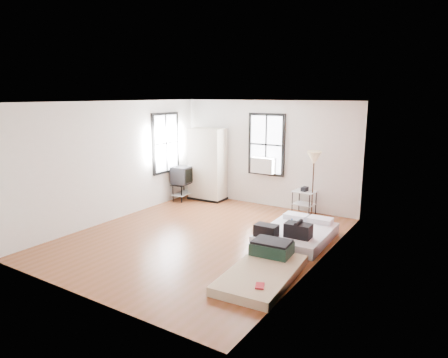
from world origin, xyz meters
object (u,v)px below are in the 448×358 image
Objects in this scene: mattress_main at (296,233)px; side_table at (304,196)px; mattress_bare at (264,267)px; floor_lamp at (314,161)px; tv_stand at (183,176)px; wardrobe at (207,164)px.

mattress_main is 2.54× the size of side_table.
mattress_main is at bearing 91.09° from mattress_bare.
tv_stand is at bearing -172.83° from floor_lamp.
wardrobe is 3.13m from floor_lamp.
side_table is (-0.71, 3.61, 0.35)m from mattress_bare.
wardrobe reaches higher than floor_lamp.
mattress_main is 1.11× the size of floor_lamp.
mattress_bare is at bearing -86.17° from mattress_main.
mattress_main is 0.88× the size of wardrobe.
side_table reaches higher than mattress_main.
floor_lamp is at bearing 93.44° from mattress_bare.
tv_stand is (-0.54, -0.46, -0.32)m from wardrobe.
floor_lamp reaches higher than tv_stand.
mattress_bare is 3.69m from side_table.
tv_stand is (-3.64, -0.46, -0.68)m from floor_lamp.
mattress_main is 2.17m from floor_lamp.
wardrobe reaches higher than mattress_bare.
mattress_bare is at bearing -42.24° from tv_stand.
side_table is at bearing -1.19° from wardrobe.
mattress_bare is 0.96× the size of wardrobe.
side_table is at bearing 104.91° from mattress_main.
floor_lamp reaches higher than side_table.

